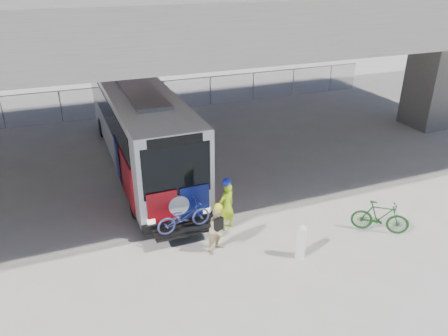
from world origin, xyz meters
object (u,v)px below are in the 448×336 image
bollard (301,240)px  bike_parked (380,217)px  cyclist_tan (219,229)px  cyclist_hivis (227,205)px  bus (139,120)px

bollard → bike_parked: bollard is taller
cyclist_tan → bollard: bearing=-54.3°
cyclist_tan → bike_parked: size_ratio=0.91×
cyclist_hivis → bike_parked: cyclist_hivis is taller
bollard → bike_parked: 3.22m
bus → cyclist_tan: 7.56m
bus → bollard: bearing=-70.3°
cyclist_hivis → bus: bearing=-96.7°
bus → cyclist_hivis: bus is taller
cyclist_hivis → cyclist_tan: bearing=36.1°
bollard → cyclist_hivis: cyclist_hivis is taller
bollard → cyclist_hivis: size_ratio=0.60×
bus → cyclist_tan: bus is taller
bike_parked → bus: bearing=74.7°
cyclist_hivis → bike_parked: size_ratio=1.03×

